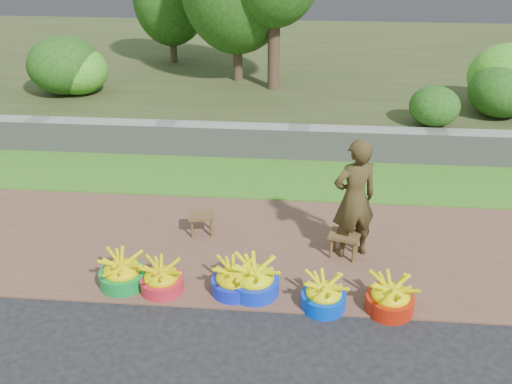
# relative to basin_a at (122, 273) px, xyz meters

# --- Properties ---
(ground_plane) EXTENTS (120.00, 120.00, 0.00)m
(ground_plane) POSITION_rel_basin_a_xyz_m (1.87, -0.33, -0.17)
(ground_plane) COLOR black
(ground_plane) RESTS_ON ground
(dirt_shoulder) EXTENTS (80.00, 2.50, 0.02)m
(dirt_shoulder) POSITION_rel_basin_a_xyz_m (1.87, 0.92, -0.16)
(dirt_shoulder) COLOR brown
(dirt_shoulder) RESTS_ON ground
(grass_verge) EXTENTS (80.00, 1.50, 0.04)m
(grass_verge) POSITION_rel_basin_a_xyz_m (1.87, 2.92, -0.15)
(grass_verge) COLOR #38751C
(grass_verge) RESTS_ON ground
(retaining_wall) EXTENTS (80.00, 0.35, 0.55)m
(retaining_wall) POSITION_rel_basin_a_xyz_m (1.87, 3.77, 0.10)
(retaining_wall) COLOR gray
(retaining_wall) RESTS_ON ground
(earth_bank) EXTENTS (80.00, 10.00, 0.50)m
(earth_bank) POSITION_rel_basin_a_xyz_m (1.87, 8.67, 0.08)
(earth_bank) COLOR #363D1C
(earth_bank) RESTS_ON ground
(basin_a) EXTENTS (0.52, 0.52, 0.39)m
(basin_a) POSITION_rel_basin_a_xyz_m (0.00, 0.00, 0.00)
(basin_a) COLOR #0E842F
(basin_a) RESTS_ON ground
(basin_b) EXTENTS (0.48, 0.48, 0.36)m
(basin_b) POSITION_rel_basin_a_xyz_m (0.46, -0.06, -0.01)
(basin_b) COLOR red
(basin_b) RESTS_ON ground
(basin_c) EXTENTS (0.49, 0.49, 0.37)m
(basin_c) POSITION_rel_basin_a_xyz_m (1.25, -0.02, -0.01)
(basin_c) COLOR #1023CC
(basin_c) RESTS_ON ground
(basin_d) EXTENTS (0.54, 0.54, 0.40)m
(basin_d) POSITION_rel_basin_a_xyz_m (1.47, -0.02, 0.01)
(basin_d) COLOR #0E2BC9
(basin_d) RESTS_ON ground
(basin_e) EXTENTS (0.48, 0.48, 0.36)m
(basin_e) POSITION_rel_basin_a_xyz_m (2.22, -0.19, -0.01)
(basin_e) COLOR #0038CA
(basin_e) RESTS_ON ground
(basin_f) EXTENTS (0.51, 0.51, 0.38)m
(basin_f) POSITION_rel_basin_a_xyz_m (2.91, -0.18, -0.00)
(basin_f) COLOR #A51B08
(basin_f) RESTS_ON ground
(stool_left) EXTENTS (0.36, 0.30, 0.28)m
(stool_left) POSITION_rel_basin_a_xyz_m (0.69, 1.16, 0.07)
(stool_left) COLOR brown
(stool_left) RESTS_ON dirt_shoulder
(stool_right) EXTENTS (0.41, 0.35, 0.31)m
(stool_right) POSITION_rel_basin_a_xyz_m (2.48, 0.79, 0.10)
(stool_right) COLOR brown
(stool_right) RESTS_ON dirt_shoulder
(vendor_woman) EXTENTS (0.64, 0.54, 1.49)m
(vendor_woman) POSITION_rel_basin_a_xyz_m (2.56, 0.86, 0.59)
(vendor_woman) COLOR black
(vendor_woman) RESTS_ON dirt_shoulder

